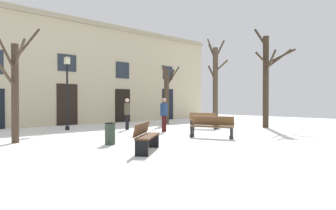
{
  "coord_description": "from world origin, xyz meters",
  "views": [
    {
      "loc": [
        -11.07,
        -9.91,
        1.54
      ],
      "look_at": [
        0.0,
        1.71,
        1.33
      ],
      "focal_mm": 32.42,
      "sensor_mm": 36.0,
      "label": 1
    }
  ],
  "objects_px": {
    "tree_left_of_center": "(15,87)",
    "tree_near_facade": "(167,93)",
    "bench_near_lamp": "(212,126)",
    "person_crossing_plaza": "(164,113)",
    "bench_near_center_tree": "(146,136)",
    "tree_center": "(215,81)",
    "bench_back_to_back_right": "(203,121)",
    "person_by_shop_door": "(127,112)",
    "litter_bin": "(110,133)",
    "tree_right_of_center": "(267,78)",
    "streetlamp": "(67,85)"
  },
  "relations": [
    {
      "from": "litter_bin",
      "to": "person_crossing_plaza",
      "type": "relative_size",
      "value": 0.46
    },
    {
      "from": "tree_right_of_center",
      "to": "litter_bin",
      "type": "bearing_deg",
      "value": 177.61
    },
    {
      "from": "tree_near_facade",
      "to": "bench_near_center_tree",
      "type": "distance_m",
      "value": 11.39
    },
    {
      "from": "litter_bin",
      "to": "person_by_shop_door",
      "type": "xyz_separation_m",
      "value": [
        3.71,
        4.08,
        0.54
      ]
    },
    {
      "from": "tree_right_of_center",
      "to": "person_crossing_plaza",
      "type": "distance_m",
      "value": 6.63
    },
    {
      "from": "bench_near_center_tree",
      "to": "streetlamp",
      "type": "bearing_deg",
      "value": 42.87
    },
    {
      "from": "tree_center",
      "to": "person_crossing_plaza",
      "type": "xyz_separation_m",
      "value": [
        -7.1,
        -2.24,
        -2.03
      ]
    },
    {
      "from": "litter_bin",
      "to": "bench_near_lamp",
      "type": "relative_size",
      "value": 0.42
    },
    {
      "from": "tree_near_facade",
      "to": "person_by_shop_door",
      "type": "distance_m",
      "value": 4.87
    },
    {
      "from": "tree_right_of_center",
      "to": "bench_near_center_tree",
      "type": "relative_size",
      "value": 3.45
    },
    {
      "from": "tree_near_facade",
      "to": "bench_near_lamp",
      "type": "height_order",
      "value": "tree_near_facade"
    },
    {
      "from": "tree_center",
      "to": "streetlamp",
      "type": "height_order",
      "value": "tree_center"
    },
    {
      "from": "person_crossing_plaza",
      "to": "bench_back_to_back_right",
      "type": "bearing_deg",
      "value": -26.0
    },
    {
      "from": "tree_center",
      "to": "tree_right_of_center",
      "type": "xyz_separation_m",
      "value": [
        -1.23,
        -4.63,
        -0.1
      ]
    },
    {
      "from": "streetlamp",
      "to": "bench_near_lamp",
      "type": "distance_m",
      "value": 8.16
    },
    {
      "from": "tree_center",
      "to": "bench_back_to_back_right",
      "type": "bearing_deg",
      "value": -149.8
    },
    {
      "from": "streetlamp",
      "to": "bench_near_lamp",
      "type": "relative_size",
      "value": 2.11
    },
    {
      "from": "tree_center",
      "to": "bench_back_to_back_right",
      "type": "height_order",
      "value": "tree_center"
    },
    {
      "from": "tree_center",
      "to": "litter_bin",
      "type": "xyz_separation_m",
      "value": [
        -11.53,
        -4.2,
        -2.57
      ]
    },
    {
      "from": "tree_right_of_center",
      "to": "litter_bin",
      "type": "distance_m",
      "value": 10.6
    },
    {
      "from": "tree_left_of_center",
      "to": "tree_near_facade",
      "type": "bearing_deg",
      "value": 15.77
    },
    {
      "from": "streetlamp",
      "to": "litter_bin",
      "type": "bearing_deg",
      "value": -101.97
    },
    {
      "from": "tree_left_of_center",
      "to": "bench_near_center_tree",
      "type": "distance_m",
      "value": 5.54
    },
    {
      "from": "tree_near_facade",
      "to": "bench_near_lamp",
      "type": "relative_size",
      "value": 2.13
    },
    {
      "from": "bench_near_lamp",
      "to": "tree_left_of_center",
      "type": "bearing_deg",
      "value": -143.91
    },
    {
      "from": "tree_left_of_center",
      "to": "litter_bin",
      "type": "height_order",
      "value": "tree_left_of_center"
    },
    {
      "from": "tree_center",
      "to": "person_crossing_plaza",
      "type": "bearing_deg",
      "value": -162.5
    },
    {
      "from": "tree_near_facade",
      "to": "bench_near_center_tree",
      "type": "relative_size",
      "value": 2.37
    },
    {
      "from": "tree_right_of_center",
      "to": "bench_near_lamp",
      "type": "xyz_separation_m",
      "value": [
        -6.13,
        -0.84,
        -2.38
      ]
    },
    {
      "from": "bench_near_lamp",
      "to": "tree_right_of_center",
      "type": "bearing_deg",
      "value": 75.58
    },
    {
      "from": "litter_bin",
      "to": "bench_near_lamp",
      "type": "bearing_deg",
      "value": -16.91
    },
    {
      "from": "tree_center",
      "to": "litter_bin",
      "type": "relative_size",
      "value": 7.96
    },
    {
      "from": "bench_near_lamp",
      "to": "person_by_shop_door",
      "type": "xyz_separation_m",
      "value": [
        -0.47,
        5.35,
        0.45
      ]
    },
    {
      "from": "streetlamp",
      "to": "person_crossing_plaza",
      "type": "xyz_separation_m",
      "value": [
        3.13,
        -4.17,
        -1.46
      ]
    },
    {
      "from": "litter_bin",
      "to": "bench_near_lamp",
      "type": "xyz_separation_m",
      "value": [
        4.17,
        -1.27,
        0.09
      ]
    },
    {
      "from": "tree_near_facade",
      "to": "person_crossing_plaza",
      "type": "bearing_deg",
      "value": -134.91
    },
    {
      "from": "litter_bin",
      "to": "bench_near_lamp",
      "type": "distance_m",
      "value": 4.36
    },
    {
      "from": "tree_right_of_center",
      "to": "bench_back_to_back_right",
      "type": "distance_m",
      "value": 4.52
    },
    {
      "from": "litter_bin",
      "to": "person_by_shop_door",
      "type": "bearing_deg",
      "value": 47.77
    },
    {
      "from": "litter_bin",
      "to": "streetlamp",
      "type": "bearing_deg",
      "value": 78.03
    },
    {
      "from": "bench_near_lamp",
      "to": "tree_center",
      "type": "bearing_deg",
      "value": 104.39
    },
    {
      "from": "bench_near_lamp",
      "to": "person_crossing_plaza",
      "type": "xyz_separation_m",
      "value": [
        0.26,
        3.23,
        0.45
      ]
    },
    {
      "from": "tree_near_facade",
      "to": "bench_back_to_back_right",
      "type": "distance_m",
      "value": 4.54
    },
    {
      "from": "bench_near_center_tree",
      "to": "person_crossing_plaza",
      "type": "relative_size",
      "value": 0.99
    },
    {
      "from": "tree_left_of_center",
      "to": "bench_near_center_tree",
      "type": "xyz_separation_m",
      "value": [
        2.28,
        -4.79,
        -1.59
      ]
    },
    {
      "from": "person_by_shop_door",
      "to": "person_crossing_plaza",
      "type": "distance_m",
      "value": 2.25
    },
    {
      "from": "streetlamp",
      "to": "bench_near_lamp",
      "type": "xyz_separation_m",
      "value": [
        2.87,
        -7.4,
        -1.91
      ]
    },
    {
      "from": "tree_near_facade",
      "to": "bench_near_center_tree",
      "type": "height_order",
      "value": "tree_near_facade"
    },
    {
      "from": "tree_center",
      "to": "tree_left_of_center",
      "type": "xyz_separation_m",
      "value": [
        -13.84,
        -1.46,
        -0.9
      ]
    },
    {
      "from": "tree_right_of_center",
      "to": "tree_center",
      "type": "bearing_deg",
      "value": 75.12
    }
  ]
}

